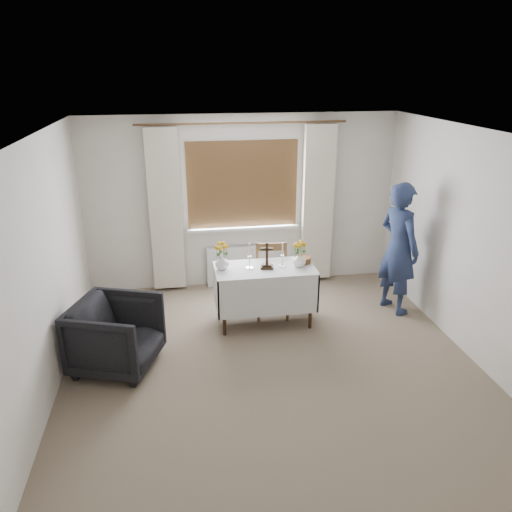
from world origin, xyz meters
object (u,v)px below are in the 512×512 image
(person, at_px, (399,248))
(wooden_cross, at_px, (267,256))
(altar_table, at_px, (265,295))
(flower_vase_right, at_px, (299,260))
(wooden_chair, at_px, (272,282))
(armchair, at_px, (116,335))
(flower_vase_left, at_px, (222,262))

(person, height_order, wooden_cross, person)
(altar_table, xyz_separation_m, flower_vase_right, (0.43, -0.03, 0.47))
(person, distance_m, flower_vase_right, 1.37)
(altar_table, height_order, flower_vase_right, flower_vase_right)
(altar_table, height_order, wooden_chair, wooden_chair)
(altar_table, xyz_separation_m, wooden_cross, (0.02, -0.02, 0.55))
(armchair, distance_m, flower_vase_left, 1.53)
(flower_vase_left, bearing_deg, wooden_chair, 13.65)
(altar_table, bearing_deg, wooden_chair, 55.81)
(wooden_chair, height_order, flower_vase_right, wooden_chair)
(altar_table, relative_size, wooden_cross, 3.69)
(altar_table, relative_size, wooden_chair, 1.30)
(person, height_order, flower_vase_left, person)
(wooden_cross, xyz_separation_m, flower_vase_left, (-0.55, 0.07, -0.08))
(flower_vase_right, bearing_deg, wooden_cross, 179.58)
(person, bearing_deg, wooden_chair, 66.46)
(wooden_chair, relative_size, armchair, 1.11)
(altar_table, distance_m, flower_vase_right, 0.64)
(armchair, xyz_separation_m, flower_vase_left, (1.23, 0.78, 0.46))
(armchair, distance_m, wooden_cross, 1.99)
(person, bearing_deg, armchair, 83.41)
(person, height_order, flower_vase_right, person)
(person, bearing_deg, altar_table, 73.29)
(armchair, distance_m, person, 3.67)
(altar_table, height_order, armchair, armchair)
(flower_vase_left, height_order, flower_vase_right, flower_vase_left)
(wooden_chair, bearing_deg, armchair, -147.57)
(armchair, bearing_deg, flower_vase_left, -38.29)
(person, bearing_deg, flower_vase_right, 75.36)
(altar_table, xyz_separation_m, person, (1.79, 0.09, 0.50))
(flower_vase_left, xyz_separation_m, flower_vase_right, (0.95, -0.07, -0.00))
(wooden_chair, distance_m, person, 1.70)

